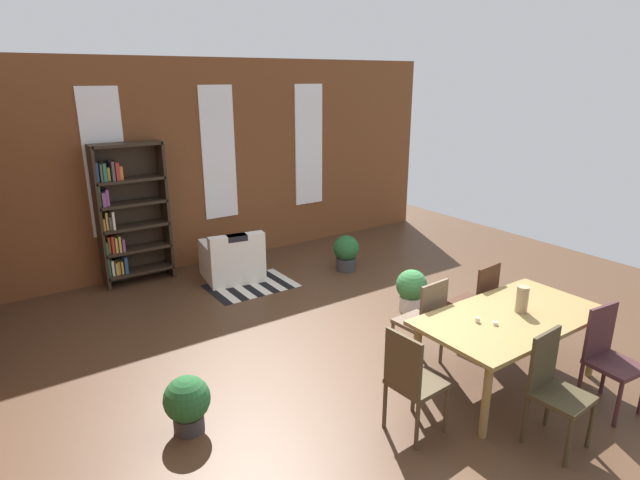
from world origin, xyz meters
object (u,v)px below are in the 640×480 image
object	(u,v)px
dining_chair_head_left	(411,380)
potted_plant_window	(346,252)
dining_chair_far_right	(477,300)
dining_chair_near_left	(554,386)
potted_plant_by_shelf	(411,289)
dining_chair_far_left	(424,319)
vase_on_table	(522,299)
dining_chair_near_right	(608,355)
armchair_white	(232,261)
dining_table	(511,323)
bookshelf_tall	(127,214)
potted_plant_corner	(187,402)

from	to	relation	value
dining_chair_head_left	potted_plant_window	xyz separation A→B (m)	(1.92, 3.37, -0.22)
dining_chair_far_right	dining_chair_near_left	bearing A→B (deg)	-120.20
dining_chair_far_right	potted_plant_by_shelf	bearing A→B (deg)	91.00
dining_chair_far_left	vase_on_table	bearing A→B (deg)	-53.13
dining_chair_far_left	dining_chair_far_right	size ratio (longest dim) A/B	1.00
dining_chair_far_left	potted_plant_window	bearing A→B (deg)	68.65
dining_chair_near_right	potted_plant_by_shelf	size ratio (longest dim) A/B	1.71
dining_chair_head_left	armchair_white	size ratio (longest dim) A/B	1.04
vase_on_table	potted_plant_window	bearing A→B (deg)	81.67
dining_chair_near_left	dining_chair_near_right	distance (m)	0.84
dining_table	vase_on_table	xyz separation A→B (m)	(0.13, 0.00, 0.21)
vase_on_table	dining_chair_far_right	xyz separation A→B (m)	(0.29, 0.72, -0.35)
dining_chair_far_right	potted_plant_by_shelf	xyz separation A→B (m)	(-0.02, 1.00, -0.21)
dining_chair_far_right	bookshelf_tall	distance (m)	4.84
dining_chair_head_left	armchair_white	xyz separation A→B (m)	(0.32, 4.05, -0.23)
dining_chair_near_left	dining_chair_far_left	xyz separation A→B (m)	(0.01, 1.44, 0.00)
dining_chair_near_right	potted_plant_corner	distance (m)	3.70
vase_on_table	dining_chair_near_right	world-z (taller)	vase_on_table
armchair_white	dining_chair_head_left	bearing A→B (deg)	-94.55
dining_chair_near_right	dining_chair_near_left	bearing A→B (deg)	179.98
dining_chair_near_left	potted_plant_by_shelf	size ratio (longest dim) A/B	1.71
dining_chair_near_left	potted_plant_by_shelf	world-z (taller)	dining_chair_near_left
dining_chair_near_left	dining_chair_far_left	world-z (taller)	same
dining_chair_far_left	potted_plant_by_shelf	size ratio (longest dim) A/B	1.71
dining_chair_head_left	dining_chair_far_left	distance (m)	1.14
dining_chair_head_left	armchair_white	distance (m)	4.07
potted_plant_by_shelf	potted_plant_corner	xyz separation A→B (m)	(-3.21, -0.64, -0.03)
dining_table	dining_chair_far_left	xyz separation A→B (m)	(-0.41, 0.72, -0.14)
dining_table	dining_chair_far_right	xyz separation A→B (m)	(0.42, 0.72, -0.14)
dining_table	dining_chair_near_right	world-z (taller)	dining_chair_near_right
dining_chair_far_left	dining_table	bearing A→B (deg)	-60.36
dining_table	dining_chair_head_left	world-z (taller)	dining_chair_head_left
vase_on_table	potted_plant_by_shelf	size ratio (longest dim) A/B	0.46
potted_plant_by_shelf	dining_chair_far_right	bearing A→B (deg)	-89.00
vase_on_table	potted_plant_corner	distance (m)	3.18
dining_chair_near_right	potted_plant_by_shelf	world-z (taller)	dining_chair_near_right
dining_table	armchair_white	distance (m)	4.18
dining_table	vase_on_table	size ratio (longest dim) A/B	7.14
potted_plant_by_shelf	dining_chair_far_left	bearing A→B (deg)	-129.15
dining_table	potted_plant_window	xyz separation A→B (m)	(0.62, 3.37, -0.36)
vase_on_table	bookshelf_tall	size ratio (longest dim) A/B	0.13
dining_chair_far_right	potted_plant_by_shelf	size ratio (longest dim) A/B	1.71
potted_plant_by_shelf	armchair_white	bearing A→B (deg)	120.61
dining_chair_near_left	dining_chair_far_left	bearing A→B (deg)	89.66
dining_chair_near_left	potted_plant_window	distance (m)	4.23
dining_table	dining_chair_near_right	xyz separation A→B (m)	(0.42, -0.72, -0.14)
dining_chair_near_right	bookshelf_tall	distance (m)	6.09
dining_table	dining_chair_near_left	size ratio (longest dim) A/B	1.94
dining_chair_far_left	potted_plant_corner	distance (m)	2.43
dining_chair_far_right	dining_chair_near_right	distance (m)	1.44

